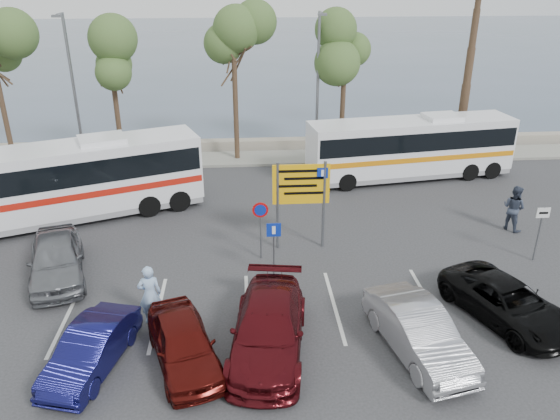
{
  "coord_description": "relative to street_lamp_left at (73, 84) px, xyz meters",
  "views": [
    {
      "loc": [
        -1.19,
        -16.01,
        10.37
      ],
      "look_at": [
        0.18,
        3.0,
        1.74
      ],
      "focal_mm": 35.0,
      "sensor_mm": 36.0,
      "label": 1
    }
  ],
  "objects": [
    {
      "name": "pedestrian_far",
      "position": [
        20.14,
        -9.36,
        -3.61
      ],
      "size": [
        1.15,
        1.21,
        1.98
      ],
      "primitive_type": "imported",
      "rotation": [
        0.0,
        0.0,
        2.15
      ],
      "color": "#353D50",
      "rests_on": "ground"
    },
    {
      "name": "tree_left",
      "position": [
        2.0,
        0.48,
        1.41
      ],
      "size": [
        3.2,
        3.2,
        7.2
      ],
      "color": "#382619",
      "rests_on": "kerb_strip"
    },
    {
      "name": "tree_mid",
      "position": [
        8.5,
        0.48,
        2.06
      ],
      "size": [
        3.2,
        3.2,
        8.0
      ],
      "color": "#382619",
      "rests_on": "kerb_strip"
    },
    {
      "name": "kerb_strip",
      "position": [
        10.0,
        0.48,
        -4.52
      ],
      "size": [
        44.0,
        2.4,
        0.15
      ],
      "primitive_type": "cube",
      "color": "gray",
      "rests_on": "ground"
    },
    {
      "name": "car_red",
      "position": [
        7.0,
        -17.02,
        -3.92
      ],
      "size": [
        2.74,
        4.28,
        1.36
      ],
      "primitive_type": "imported",
      "rotation": [
        0.0,
        0.0,
        0.31
      ],
      "color": "#4D0E0B",
      "rests_on": "ground"
    },
    {
      "name": "sign_no_stop",
      "position": [
        9.4,
        -11.13,
        -3.02
      ],
      "size": [
        0.6,
        0.08,
        2.35
      ],
      "color": "slate",
      "rests_on": "ground"
    },
    {
      "name": "street_lamp_right",
      "position": [
        13.0,
        0.0,
        0.0
      ],
      "size": [
        0.45,
        1.15,
        8.01
      ],
      "color": "slate",
      "rests_on": "kerb_strip"
    },
    {
      "name": "car_maroon",
      "position": [
        9.4,
        -16.61,
        -3.86
      ],
      "size": [
        2.77,
        5.32,
        1.47
      ],
      "primitive_type": "imported",
      "rotation": [
        0.0,
        0.0,
        -0.14
      ],
      "color": "#4D0C11",
      "rests_on": "ground"
    },
    {
      "name": "ground",
      "position": [
        10.0,
        -13.52,
        -4.6
      ],
      "size": [
        120.0,
        120.0,
        0.0
      ],
      "primitive_type": "plane",
      "color": "#2F2F31",
      "rests_on": "ground"
    },
    {
      "name": "coach_bus_left",
      "position": [
        1.16,
        -7.02,
        -2.93
      ],
      "size": [
        11.63,
        6.38,
        3.59
      ],
      "color": "white",
      "rests_on": "ground"
    },
    {
      "name": "suv_black",
      "position": [
        17.0,
        -15.63,
        -3.96
      ],
      "size": [
        3.64,
        5.02,
        1.27
      ],
      "primitive_type": "imported",
      "rotation": [
        0.0,
        0.0,
        0.38
      ],
      "color": "black",
      "rests_on": "ground"
    },
    {
      "name": "car_silver_b",
      "position": [
        13.7,
        -17.02,
        -3.88
      ],
      "size": [
        2.47,
        4.6,
        1.44
      ],
      "primitive_type": "imported",
      "rotation": [
        0.0,
        0.0,
        0.23
      ],
      "color": "#9C9CA2",
      "rests_on": "ground"
    },
    {
      "name": "street_lamp_left",
      "position": [
        0.0,
        0.0,
        0.0
      ],
      "size": [
        0.45,
        1.15,
        8.01
      ],
      "color": "slate",
      "rests_on": "kerb_strip"
    },
    {
      "name": "pedestrian_near",
      "position": [
        5.8,
        -14.93,
        -3.6
      ],
      "size": [
        0.79,
        0.58,
        1.99
      ],
      "primitive_type": "imported",
      "rotation": [
        0.0,
        0.0,
        3.3
      ],
      "color": "#9CBDE3",
      "rests_on": "ground"
    },
    {
      "name": "sea",
      "position": [
        10.0,
        46.48,
        -4.59
      ],
      "size": [
        140.0,
        140.0,
        0.0
      ],
      "primitive_type": "plane",
      "color": "#3B4E5F",
      "rests_on": "ground"
    },
    {
      "name": "sign_taxi",
      "position": [
        19.8,
        -12.03,
        -3.18
      ],
      "size": [
        0.5,
        0.07,
        2.2
      ],
      "color": "slate",
      "rests_on": "ground"
    },
    {
      "name": "lane_markings",
      "position": [
        8.86,
        -14.52,
        -4.6
      ],
      "size": [
        12.02,
        4.2,
        0.01
      ],
      "primitive_type": null,
      "color": "silver",
      "rests_on": "ground"
    },
    {
      "name": "seawall",
      "position": [
        10.0,
        2.48,
        -4.3
      ],
      "size": [
        48.0,
        0.8,
        0.6
      ],
      "primitive_type": "cube",
      "color": "gray",
      "rests_on": "ground"
    },
    {
      "name": "direction_sign",
      "position": [
        11.0,
        -10.32,
        -2.17
      ],
      "size": [
        2.2,
        0.12,
        3.6
      ],
      "color": "slate",
      "rests_on": "ground"
    },
    {
      "name": "coach_bus_right",
      "position": [
        17.5,
        -3.02,
        -3.06
      ],
      "size": [
        10.89,
        3.81,
        3.33
      ],
      "color": "white",
      "rests_on": "ground"
    },
    {
      "name": "car_blue",
      "position": [
        4.46,
        -17.02,
        -3.97
      ],
      "size": [
        2.27,
        4.01,
        1.25
      ],
      "primitive_type": "imported",
      "rotation": [
        0.0,
        0.0,
        -0.26
      ],
      "color": "#0F1049",
      "rests_on": "ground"
    },
    {
      "name": "tree_right",
      "position": [
        14.5,
        0.48,
        1.57
      ],
      "size": [
        3.2,
        3.2,
        7.4
      ],
      "color": "#382619",
      "rests_on": "kerb_strip"
    },
    {
      "name": "car_silver_a",
      "position": [
        2.06,
        -12.02,
        -3.83
      ],
      "size": [
        2.98,
        4.85,
        1.54
      ],
      "primitive_type": "imported",
      "rotation": [
        0.0,
        0.0,
        0.28
      ],
      "color": "slate",
      "rests_on": "ground"
    },
    {
      "name": "sign_parking",
      "position": [
        9.8,
        -12.73,
        -3.13
      ],
      "size": [
        0.5,
        0.07,
        2.25
      ],
      "color": "slate",
      "rests_on": "ground"
    }
  ]
}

